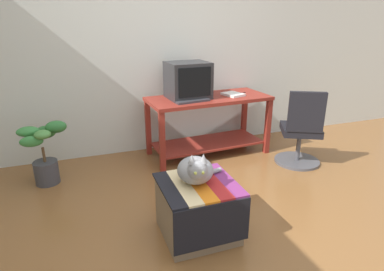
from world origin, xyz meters
TOP-DOWN VIEW (x-y plane):
  - ground_plane at (0.00, 0.00)m, footprint 14.00×14.00m
  - back_wall at (0.00, 2.05)m, footprint 8.00×0.10m
  - desk at (0.51, 1.60)m, footprint 1.50×0.72m
  - tv_monitor at (0.25, 1.64)m, footprint 0.50×0.44m
  - keyboard at (0.23, 1.44)m, footprint 0.42×0.20m
  - book at (0.81, 1.57)m, footprint 0.26×0.29m
  - ottoman_with_blanket at (-0.20, 0.11)m, footprint 0.57×0.58m
  - cat at (-0.21, 0.13)m, footprint 0.42×0.37m
  - potted_plant at (-1.37, 1.45)m, footprint 0.47×0.35m
  - office_chair at (1.37, 0.93)m, footprint 0.57×0.57m
  - pen at (0.98, 1.63)m, footprint 0.12×0.08m

SIDE VIEW (x-z plane):
  - ground_plane at x=0.00m, z-range 0.00..0.00m
  - ottoman_with_blanket at x=-0.20m, z-range 0.00..0.45m
  - potted_plant at x=-1.37m, z-range 0.01..0.66m
  - office_chair at x=1.37m, z-range -0.06..0.83m
  - desk at x=0.51m, z-range 0.13..0.86m
  - cat at x=-0.21m, z-range 0.42..0.69m
  - pen at x=0.98m, z-range 0.73..0.74m
  - keyboard at x=0.23m, z-range 0.73..0.75m
  - book at x=0.81m, z-range 0.73..0.76m
  - tv_monitor at x=0.25m, z-range 0.72..1.14m
  - back_wall at x=0.00m, z-range 0.00..2.60m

